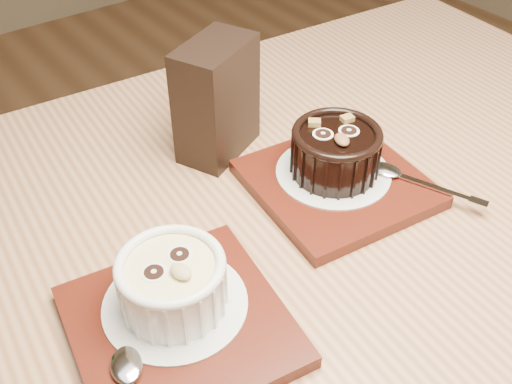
% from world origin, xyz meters
% --- Properties ---
extents(table, '(1.26, 0.90, 0.75)m').
position_xyz_m(table, '(-0.25, 0.16, 0.66)').
color(table, '#8F5F3E').
rests_on(table, ground).
extents(tray_left, '(0.21, 0.21, 0.01)m').
position_xyz_m(tray_left, '(-0.38, 0.13, 0.76)').
color(tray_left, '#52180D').
rests_on(tray_left, table).
extents(doily_left, '(0.13, 0.13, 0.00)m').
position_xyz_m(doily_left, '(-0.37, 0.15, 0.77)').
color(doily_left, silver).
rests_on(doily_left, tray_left).
extents(ramekin_white, '(0.10, 0.10, 0.06)m').
position_xyz_m(ramekin_white, '(-0.37, 0.15, 0.80)').
color(ramekin_white, white).
rests_on(ramekin_white, doily_left).
extents(tray_right, '(0.20, 0.20, 0.01)m').
position_xyz_m(tray_right, '(-0.13, 0.19, 0.76)').
color(tray_right, '#52180D').
rests_on(tray_right, table).
extents(doily_right, '(0.13, 0.13, 0.00)m').
position_xyz_m(doily_right, '(-0.13, 0.20, 0.77)').
color(doily_right, silver).
rests_on(doily_right, tray_right).
extents(ramekin_dark, '(0.10, 0.10, 0.06)m').
position_xyz_m(ramekin_dark, '(-0.13, 0.20, 0.80)').
color(ramekin_dark, black).
rests_on(ramekin_dark, doily_right).
extents(spoon_right, '(0.07, 0.13, 0.01)m').
position_xyz_m(spoon_right, '(-0.07, 0.14, 0.77)').
color(spoon_right, silver).
rests_on(spoon_right, tray_right).
extents(condiment_stand, '(0.12, 0.10, 0.14)m').
position_xyz_m(condiment_stand, '(-0.20, 0.34, 0.82)').
color(condiment_stand, black).
rests_on(condiment_stand, table).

